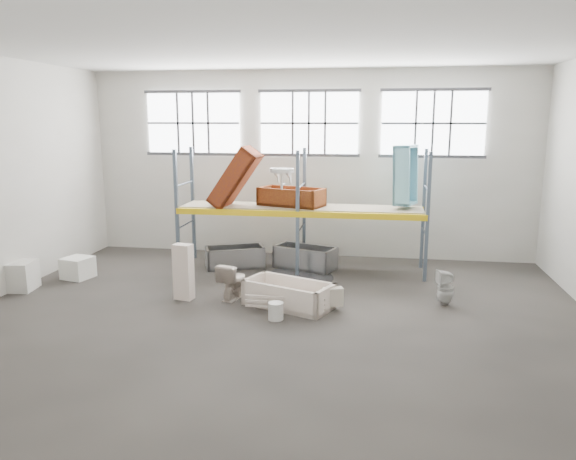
% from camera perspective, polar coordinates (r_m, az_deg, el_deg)
% --- Properties ---
extents(floor, '(12.00, 10.00, 0.10)m').
position_cam_1_polar(floor, '(10.56, -1.34, -9.35)').
color(floor, '#47423D').
rests_on(floor, ground).
extents(ceiling, '(12.00, 10.00, 0.10)m').
position_cam_1_polar(ceiling, '(9.96, -1.48, 19.23)').
color(ceiling, silver).
rests_on(ceiling, ground).
extents(wall_back, '(12.00, 0.10, 5.00)m').
position_cam_1_polar(wall_back, '(14.91, 2.23, 6.85)').
color(wall_back, '#BBB7AC').
rests_on(wall_back, ground).
extents(wall_front, '(12.00, 0.10, 5.00)m').
position_cam_1_polar(wall_front, '(5.14, -11.92, -2.41)').
color(wall_front, '#9D9A92').
rests_on(wall_front, ground).
extents(window_left, '(2.60, 0.04, 1.60)m').
position_cam_1_polar(window_left, '(15.48, -9.85, 10.94)').
color(window_left, white).
rests_on(window_left, wall_back).
extents(window_mid, '(2.60, 0.04, 1.60)m').
position_cam_1_polar(window_mid, '(14.75, 2.21, 11.08)').
color(window_mid, white).
rests_on(window_mid, wall_back).
extents(window_right, '(2.60, 0.04, 1.60)m').
position_cam_1_polar(window_right, '(14.70, 14.90, 10.71)').
color(window_right, white).
rests_on(window_right, wall_back).
extents(rack_upright_la, '(0.08, 0.08, 3.00)m').
position_cam_1_polar(rack_upright_la, '(13.68, -11.54, 1.98)').
color(rack_upright_la, slate).
rests_on(rack_upright_la, floor).
extents(rack_upright_lb, '(0.08, 0.08, 3.00)m').
position_cam_1_polar(rack_upright_lb, '(14.79, -9.90, 2.75)').
color(rack_upright_lb, slate).
rests_on(rack_upright_lb, floor).
extents(rack_upright_ma, '(0.08, 0.08, 3.00)m').
position_cam_1_polar(rack_upright_ma, '(12.92, 1.01, 1.66)').
color(rack_upright_ma, slate).
rests_on(rack_upright_ma, floor).
extents(rack_upright_mb, '(0.08, 0.08, 3.00)m').
position_cam_1_polar(rack_upright_mb, '(14.09, 1.71, 2.49)').
color(rack_upright_mb, slate).
rests_on(rack_upright_mb, floor).
extents(rack_upright_ra, '(0.08, 0.08, 3.00)m').
position_cam_1_polar(rack_upright_ra, '(12.84, 14.37, 1.24)').
color(rack_upright_ra, slate).
rests_on(rack_upright_ra, floor).
extents(rack_upright_rb, '(0.08, 0.08, 3.00)m').
position_cam_1_polar(rack_upright_rb, '(14.02, 13.97, 2.10)').
color(rack_upright_rb, slate).
rests_on(rack_upright_rb, floor).
extents(rack_beam_front, '(6.00, 0.10, 0.14)m').
position_cam_1_polar(rack_beam_front, '(12.92, 1.01, 1.66)').
color(rack_beam_front, yellow).
rests_on(rack_beam_front, floor).
extents(rack_beam_back, '(6.00, 0.10, 0.14)m').
position_cam_1_polar(rack_beam_back, '(14.09, 1.71, 2.49)').
color(rack_beam_back, yellow).
rests_on(rack_beam_back, floor).
extents(shelf_deck, '(5.90, 1.10, 0.03)m').
position_cam_1_polar(shelf_deck, '(13.49, 1.38, 2.43)').
color(shelf_deck, gray).
rests_on(shelf_deck, floor).
extents(wet_patch, '(1.80, 1.80, 0.00)m').
position_cam_1_polar(wet_patch, '(13.07, 0.86, -4.97)').
color(wet_patch, black).
rests_on(wet_patch, floor).
extents(bathtub_beige, '(1.93, 1.42, 0.51)m').
position_cam_1_polar(bathtub_beige, '(11.05, 0.04, -6.70)').
color(bathtub_beige, silver).
rests_on(bathtub_beige, floor).
extents(cistern_spare, '(0.43, 0.31, 0.37)m').
position_cam_1_polar(cistern_spare, '(10.85, 4.70, -6.97)').
color(cistern_spare, beige).
rests_on(cistern_spare, bathtub_beige).
extents(sink_in_tub, '(0.51, 0.51, 0.15)m').
position_cam_1_polar(sink_in_tub, '(10.95, 0.75, -7.41)').
color(sink_in_tub, beige).
rests_on(sink_in_tub, bathtub_beige).
extents(toilet_beige, '(0.61, 0.84, 0.78)m').
position_cam_1_polar(toilet_beige, '(11.55, -5.74, -5.27)').
color(toilet_beige, beige).
rests_on(toilet_beige, floor).
extents(cistern_tall, '(0.42, 0.32, 1.18)m').
position_cam_1_polar(cistern_tall, '(11.60, -10.86, -4.31)').
color(cistern_tall, '#F5DECE').
rests_on(cistern_tall, floor).
extents(toilet_white, '(0.40, 0.40, 0.73)m').
position_cam_1_polar(toilet_white, '(11.55, 16.12, -5.82)').
color(toilet_white, silver).
rests_on(toilet_white, floor).
extents(steel_tub_left, '(1.60, 1.19, 0.53)m').
position_cam_1_polar(steel_tub_left, '(13.96, -5.56, -2.82)').
color(steel_tub_left, '#9C9EA3').
rests_on(steel_tub_left, floor).
extents(steel_tub_right, '(1.67, 1.18, 0.56)m').
position_cam_1_polar(steel_tub_right, '(13.84, 1.80, -2.86)').
color(steel_tub_right, '#B3B6BC').
rests_on(steel_tub_right, floor).
extents(rust_tub_flat, '(1.74, 1.22, 0.45)m').
position_cam_1_polar(rust_tub_flat, '(13.55, 0.35, 3.49)').
color(rust_tub_flat, brown).
rests_on(rust_tub_flat, shelf_deck).
extents(rust_tub_tilted, '(1.33, 0.83, 1.58)m').
position_cam_1_polar(rust_tub_tilted, '(13.47, -5.54, 5.43)').
color(rust_tub_tilted, '#822F08').
rests_on(rust_tub_tilted, shelf_deck).
extents(sink_on_shelf, '(0.65, 0.54, 0.52)m').
position_cam_1_polar(sink_on_shelf, '(13.11, -0.66, 4.44)').
color(sink_on_shelf, silver).
rests_on(sink_on_shelf, rust_tub_flat).
extents(blue_tub_upright, '(0.66, 0.79, 1.43)m').
position_cam_1_polar(blue_tub_upright, '(13.39, 12.17, 5.62)').
color(blue_tub_upright, '#78BED2').
rests_on(blue_tub_upright, shelf_deck).
extents(bucket, '(0.30, 0.30, 0.33)m').
position_cam_1_polar(bucket, '(10.38, -1.29, -8.46)').
color(bucket, silver).
rests_on(bucket, floor).
extents(carton_near, '(0.82, 0.73, 0.64)m').
position_cam_1_polar(carton_near, '(13.49, -26.44, -4.29)').
color(carton_near, beige).
rests_on(carton_near, floor).
extents(carton_far, '(0.72, 0.72, 0.50)m').
position_cam_1_polar(carton_far, '(13.90, -21.09, -3.69)').
color(carton_far, white).
rests_on(carton_far, floor).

